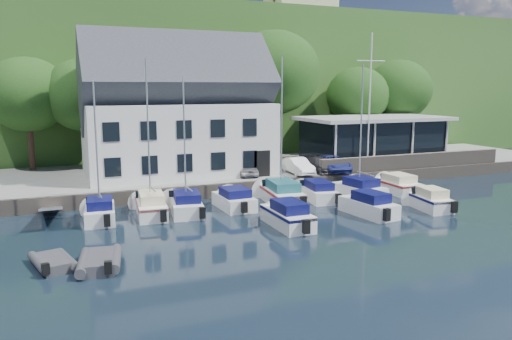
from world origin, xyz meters
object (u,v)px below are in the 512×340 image
object	(u,v)px
car_blue	(332,163)
dinghy_1	(100,259)
harbor_building	(177,118)
boat_r1_0	(97,149)
boat_r1_3	(234,198)
boat_r2_2	(287,213)
club_pavilion	(372,139)
boat_r1_1	(149,143)
boat_r1_4	(282,132)
boat_r2_3	(368,203)
boat_r1_2	(185,146)
car_white	(298,166)
boat_r1_6	(361,133)
boat_r2_4	(430,198)
car_silver	(247,167)
car_dgrey	(319,165)
boat_r1_5	(317,190)
boat_r1_7	(397,183)
dinghy_0	(53,260)
flagpole	(370,102)

from	to	relation	value
car_blue	dinghy_1	xyz separation A→B (m)	(-19.33, -12.78, -1.32)
car_blue	harbor_building	bearing A→B (deg)	170.13
boat_r1_0	boat_r1_3	distance (m)	9.05
car_blue	boat_r2_2	bearing A→B (deg)	-122.77
club_pavilion	boat_r1_1	size ratio (longest dim) A/B	1.49
boat_r1_4	boat_r2_3	bearing A→B (deg)	-47.73
boat_r1_2	boat_r1_4	distance (m)	6.68
harbor_building	car_white	world-z (taller)	harbor_building
car_white	boat_r2_2	distance (m)	11.65
boat_r1_1	boat_r2_2	bearing A→B (deg)	-33.75
club_pavilion	boat_r2_2	world-z (taller)	club_pavilion
boat_r1_6	boat_r2_2	size ratio (longest dim) A/B	1.60
harbor_building	boat_r2_4	xyz separation A→B (m)	(12.94, -13.93, -4.63)
dinghy_1	car_blue	bearing A→B (deg)	42.09
boat_r1_2	boat_r2_2	world-z (taller)	boat_r1_2
car_silver	boat_r2_2	size ratio (longest dim) A/B	0.62
boat_r2_2	boat_r2_4	size ratio (longest dim) A/B	1.20
car_white	boat_r1_4	bearing A→B (deg)	-125.47
car_white	boat_r1_1	bearing A→B (deg)	-157.10
boat_r1_0	dinghy_1	size ratio (longest dim) A/B	2.73
car_dgrey	boat_r1_2	xyz separation A→B (m)	(-12.35, -5.22, 2.65)
boat_r2_4	car_silver	bearing A→B (deg)	136.13
boat_r1_4	boat_r1_5	xyz separation A→B (m)	(2.77, 0.01, -4.13)
harbor_building	dinghy_1	world-z (taller)	harbor_building
boat_r1_1	boat_r1_2	bearing A→B (deg)	-2.80
boat_r1_3	boat_r1_5	size ratio (longest dim) A/B	0.85
car_white	boat_r1_6	distance (m)	6.58
boat_r1_7	dinghy_1	xyz separation A→B (m)	(-21.97, -7.92, -0.35)
car_silver	boat_r2_2	distance (m)	11.25
dinghy_0	flagpole	bearing A→B (deg)	12.09
car_blue	flagpole	xyz separation A→B (m)	(3.24, -0.20, 4.84)
club_pavilion	dinghy_1	bearing A→B (deg)	-147.59
boat_r2_2	car_white	bearing A→B (deg)	60.46
boat_r1_1	boat_r1_6	bearing A→B (deg)	2.27
boat_r1_0	flagpole	bearing A→B (deg)	17.48
club_pavilion	car_silver	size ratio (longest dim) A/B	3.68
club_pavilion	boat_r1_2	distance (m)	21.47
harbor_building	boat_r2_3	bearing A→B (deg)	-58.17
car_dgrey	boat_r1_0	size ratio (longest dim) A/B	0.47
boat_r2_2	boat_r2_3	size ratio (longest dim) A/B	1.03
boat_r1_3	boat_r2_3	world-z (taller)	boat_r2_3
flagpole	boat_r2_4	bearing A→B (deg)	-101.66
dinghy_1	boat_r1_7	bearing A→B (deg)	28.45
boat_r1_3	boat_r1_5	xyz separation A→B (m)	(6.24, 0.24, -0.01)
flagpole	boat_r1_1	distance (m)	19.43
boat_r2_3	car_white	bearing A→B (deg)	82.90
flagpole	car_white	bearing A→B (deg)	178.09
car_white	flagpole	world-z (taller)	flagpole
car_blue	boat_r1_6	size ratio (longest dim) A/B	0.43
flagpole	boat_r2_3	xyz separation A→B (m)	(-6.48, -9.47, -5.78)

